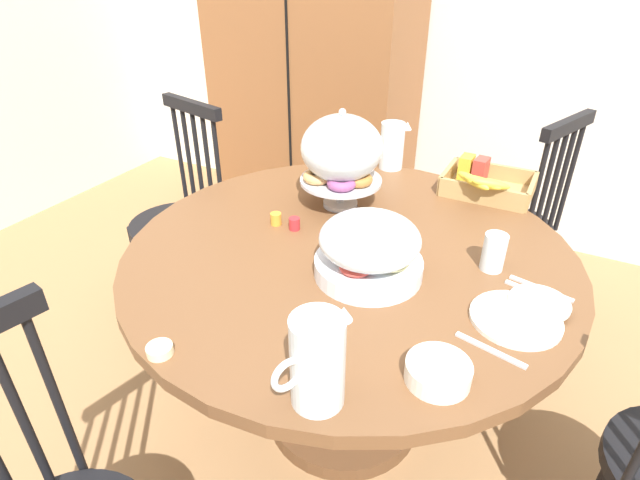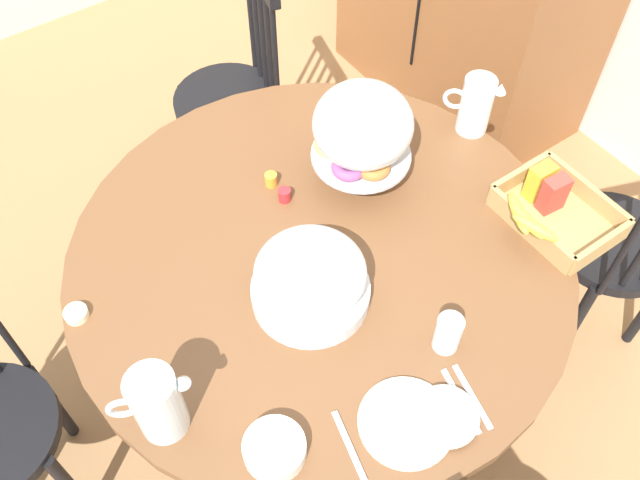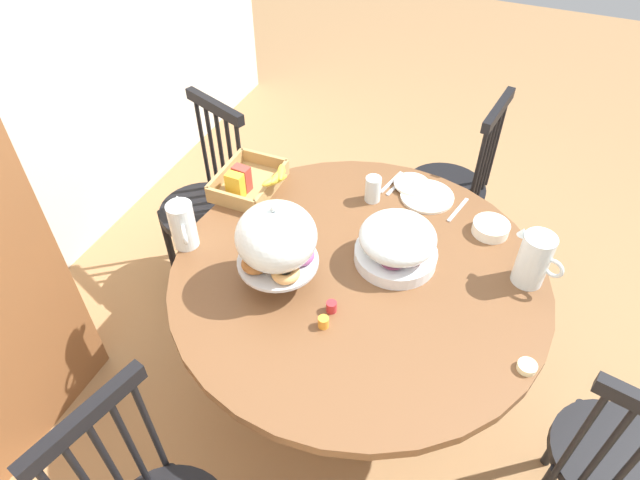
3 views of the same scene
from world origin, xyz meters
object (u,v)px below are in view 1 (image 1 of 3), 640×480
(dining_table, at_px, (347,296))
(orange_juice_pitcher, at_px, (317,365))
(milk_pitcher, at_px, (392,148))
(drinking_glass, at_px, (494,252))
(china_plate_large, at_px, (515,319))
(wooden_armoire, at_px, (314,57))
(windsor_chair_far_side, at_px, (510,228))
(cereal_bowl, at_px, (438,372))
(butter_dish, at_px, (160,350))
(pastry_stand_with_dome, at_px, (341,153))
(fruit_platter_covered, at_px, (369,248))
(cereal_basket, at_px, (483,182))
(china_plate_small, at_px, (539,303))
(windsor_chair_near_window, at_px, (181,223))

(dining_table, bearing_deg, orange_juice_pitcher, -71.32)
(orange_juice_pitcher, xyz_separation_m, milk_pitcher, (-0.31, 1.21, -0.01))
(drinking_glass, bearing_deg, dining_table, -167.87)
(orange_juice_pitcher, bearing_deg, drinking_glass, 71.72)
(china_plate_large, distance_m, drinking_glass, 0.23)
(wooden_armoire, xyz_separation_m, windsor_chair_far_side, (1.23, -0.47, -0.53))
(cereal_bowl, relative_size, butter_dish, 2.33)
(pastry_stand_with_dome, distance_m, fruit_platter_covered, 0.44)
(dining_table, height_order, butter_dish, butter_dish)
(fruit_platter_covered, relative_size, cereal_bowl, 2.14)
(dining_table, bearing_deg, windsor_chair_far_side, 67.82)
(pastry_stand_with_dome, height_order, cereal_bowl, pastry_stand_with_dome)
(milk_pitcher, height_order, butter_dish, milk_pitcher)
(china_plate_large, bearing_deg, cereal_basket, 108.60)
(cereal_basket, relative_size, china_plate_small, 2.11)
(wooden_armoire, distance_m, china_plate_large, 2.03)
(wooden_armoire, distance_m, cereal_basket, 1.40)
(windsor_chair_far_side, xyz_separation_m, fruit_platter_covered, (-0.26, -1.01, 0.37))
(butter_dish, bearing_deg, wooden_armoire, 108.78)
(pastry_stand_with_dome, xyz_separation_m, china_plate_small, (0.69, -0.28, -0.18))
(cereal_bowl, distance_m, drinking_glass, 0.48)
(windsor_chair_far_side, relative_size, china_plate_large, 4.43)
(pastry_stand_with_dome, distance_m, cereal_bowl, 0.85)
(wooden_armoire, height_order, drinking_glass, wooden_armoire)
(windsor_chair_far_side, bearing_deg, fruit_platter_covered, -104.67)
(butter_dish, bearing_deg, china_plate_large, 35.55)
(dining_table, relative_size, cereal_basket, 4.29)
(cereal_basket, xyz_separation_m, butter_dish, (-0.46, -1.19, -0.03))
(wooden_armoire, height_order, fruit_platter_covered, wooden_armoire)
(windsor_chair_far_side, distance_m, butter_dish, 1.64)
(butter_dish, bearing_deg, pastry_stand_with_dome, 87.44)
(wooden_armoire, height_order, windsor_chair_far_side, wooden_armoire)
(windsor_chair_far_side, distance_m, cereal_basket, 0.48)
(milk_pitcher, distance_m, cereal_bowl, 1.16)
(dining_table, xyz_separation_m, china_plate_large, (0.50, -0.12, 0.19))
(butter_dish, bearing_deg, milk_pitcher, 86.81)
(windsor_chair_far_side, height_order, milk_pitcher, windsor_chair_far_side)
(windsor_chair_far_side, distance_m, pastry_stand_with_dome, 0.97)
(drinking_glass, bearing_deg, china_plate_small, -41.03)
(fruit_platter_covered, relative_size, milk_pitcher, 1.60)
(windsor_chair_far_side, xyz_separation_m, milk_pitcher, (-0.49, -0.26, 0.37))
(drinking_glass, bearing_deg, windsor_chair_near_window, 172.62)
(wooden_armoire, distance_m, fruit_platter_covered, 1.77)
(windsor_chair_far_side, bearing_deg, orange_juice_pitcher, -96.99)
(windsor_chair_far_side, distance_m, cereal_bowl, 1.34)
(drinking_glass, relative_size, butter_dish, 1.83)
(china_plate_large, bearing_deg, drinking_glass, 116.29)
(windsor_chair_far_side, bearing_deg, drinking_glass, -87.63)
(china_plate_large, bearing_deg, dining_table, 166.83)
(windsor_chair_far_side, distance_m, milk_pitcher, 0.66)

